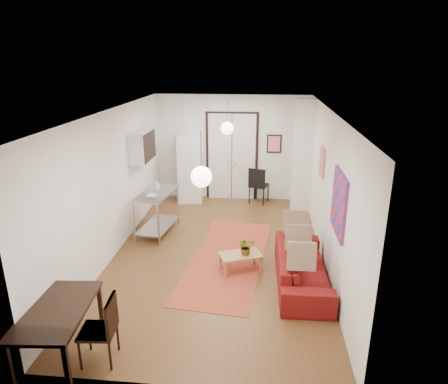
# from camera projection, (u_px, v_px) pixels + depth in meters

# --- Properties ---
(floor) EXTENTS (7.00, 7.00, 0.00)m
(floor) POSITION_uv_depth(u_px,v_px,m) (218.00, 254.00, 8.20)
(floor) COLOR brown
(floor) RESTS_ON ground
(ceiling) EXTENTS (4.20, 7.00, 0.02)m
(ceiling) POSITION_uv_depth(u_px,v_px,m) (217.00, 111.00, 7.27)
(ceiling) COLOR white
(ceiling) RESTS_ON wall_back
(wall_back) EXTENTS (4.20, 0.02, 2.90)m
(wall_back) POSITION_uv_depth(u_px,v_px,m) (232.00, 148.00, 11.04)
(wall_back) COLOR white
(wall_back) RESTS_ON floor
(wall_front) EXTENTS (4.20, 0.02, 2.90)m
(wall_front) POSITION_uv_depth(u_px,v_px,m) (182.00, 284.00, 4.44)
(wall_front) COLOR white
(wall_front) RESTS_ON floor
(wall_left) EXTENTS (0.02, 7.00, 2.90)m
(wall_left) POSITION_uv_depth(u_px,v_px,m) (113.00, 184.00, 7.93)
(wall_left) COLOR white
(wall_left) RESTS_ON floor
(wall_right) EXTENTS (0.02, 7.00, 2.90)m
(wall_right) POSITION_uv_depth(u_px,v_px,m) (328.00, 190.00, 7.54)
(wall_right) COLOR white
(wall_right) RESTS_ON floor
(double_doors) EXTENTS (1.44, 0.06, 2.50)m
(double_doors) POSITION_uv_depth(u_px,v_px,m) (232.00, 157.00, 11.07)
(double_doors) COLOR white
(double_doors) RESTS_ON wall_back
(stub_partition) EXTENTS (0.50, 0.10, 2.90)m
(stub_partition) POSITION_uv_depth(u_px,v_px,m) (303.00, 158.00, 9.97)
(stub_partition) COLOR white
(stub_partition) RESTS_ON floor
(wall_cabinet) EXTENTS (0.35, 1.00, 0.70)m
(wall_cabinet) POSITION_uv_depth(u_px,v_px,m) (142.00, 146.00, 9.19)
(wall_cabinet) COLOR white
(wall_cabinet) RESTS_ON wall_left
(painting_popart) EXTENTS (0.05, 1.00, 1.00)m
(painting_popart) POSITION_uv_depth(u_px,v_px,m) (339.00, 203.00, 6.30)
(painting_popart) COLOR red
(painting_popart) RESTS_ON wall_right
(painting_abstract) EXTENTS (0.05, 0.50, 0.60)m
(painting_abstract) POSITION_uv_depth(u_px,v_px,m) (322.00, 162.00, 8.19)
(painting_abstract) COLOR beige
(painting_abstract) RESTS_ON wall_right
(poster_back) EXTENTS (0.40, 0.03, 0.50)m
(poster_back) POSITION_uv_depth(u_px,v_px,m) (274.00, 144.00, 10.85)
(poster_back) COLOR red
(poster_back) RESTS_ON wall_back
(print_left) EXTENTS (0.03, 0.44, 0.54)m
(print_left) POSITION_uv_depth(u_px,v_px,m) (142.00, 139.00, 9.65)
(print_left) COLOR #A16F43
(print_left) RESTS_ON wall_left
(pendant_back) EXTENTS (0.30, 0.30, 0.80)m
(pendant_back) POSITION_uv_depth(u_px,v_px,m) (227.00, 128.00, 9.36)
(pendant_back) COLOR white
(pendant_back) RESTS_ON ceiling
(pendant_front) EXTENTS (0.30, 0.30, 0.80)m
(pendant_front) POSITION_uv_depth(u_px,v_px,m) (201.00, 177.00, 5.60)
(pendant_front) COLOR white
(pendant_front) RESTS_ON ceiling
(kilim_rug) EXTENTS (1.76, 3.81, 0.01)m
(kilim_rug) POSITION_uv_depth(u_px,v_px,m) (228.00, 258.00, 8.02)
(kilim_rug) COLOR #C14C30
(kilim_rug) RESTS_ON floor
(sofa) EXTENTS (0.89, 2.21, 0.64)m
(sofa) POSITION_uv_depth(u_px,v_px,m) (302.00, 267.00, 7.05)
(sofa) COLOR maroon
(sofa) RESTS_ON floor
(coffee_table) EXTENTS (0.87, 0.68, 0.34)m
(coffee_table) POSITION_uv_depth(u_px,v_px,m) (240.00, 256.00, 7.48)
(coffee_table) COLOR tan
(coffee_table) RESTS_ON floor
(potted_plant) EXTENTS (0.35, 0.37, 0.33)m
(potted_plant) POSITION_uv_depth(u_px,v_px,m) (246.00, 246.00, 7.40)
(potted_plant) COLOR #305F2A
(potted_plant) RESTS_ON coffee_table
(kitchen_counter) EXTENTS (0.81, 1.36, 0.98)m
(kitchen_counter) POSITION_uv_depth(u_px,v_px,m) (157.00, 207.00, 8.97)
(kitchen_counter) COLOR #A9AAAD
(kitchen_counter) RESTS_ON floor
(bowl) EXTENTS (0.27, 0.27, 0.06)m
(bowl) POSITION_uv_depth(u_px,v_px,m) (152.00, 196.00, 8.57)
(bowl) COLOR beige
(bowl) RESTS_ON kitchen_counter
(soap_bottle) EXTENTS (0.11, 0.11, 0.20)m
(soap_bottle) POSITION_uv_depth(u_px,v_px,m) (156.00, 185.00, 9.07)
(soap_bottle) COLOR teal
(soap_bottle) RESTS_ON kitchen_counter
(fridge) EXTENTS (0.73, 0.73, 1.83)m
(fridge) POSITION_uv_depth(u_px,v_px,m) (190.00, 169.00, 10.98)
(fridge) COLOR white
(fridge) RESTS_ON floor
(dining_table) EXTENTS (0.89, 1.43, 0.76)m
(dining_table) POSITION_uv_depth(u_px,v_px,m) (57.00, 314.00, 5.18)
(dining_table) COLOR black
(dining_table) RESTS_ON floor
(dining_chair_near) EXTENTS (0.48, 0.65, 0.94)m
(dining_chair_near) POSITION_uv_depth(u_px,v_px,m) (100.00, 321.00, 5.26)
(dining_chair_near) COLOR #361D11
(dining_chair_near) RESTS_ON floor
(dining_chair_far) EXTENTS (0.48, 0.65, 0.94)m
(dining_chair_far) POSITION_uv_depth(u_px,v_px,m) (100.00, 321.00, 5.26)
(dining_chair_far) COLOR #361D11
(dining_chair_far) RESTS_ON floor
(black_side_chair) EXTENTS (0.59, 0.60, 1.02)m
(black_side_chair) POSITION_uv_depth(u_px,v_px,m) (259.00, 181.00, 11.00)
(black_side_chair) COLOR black
(black_side_chair) RESTS_ON floor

